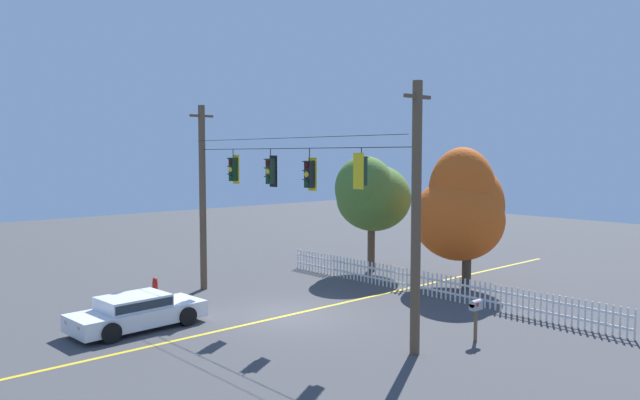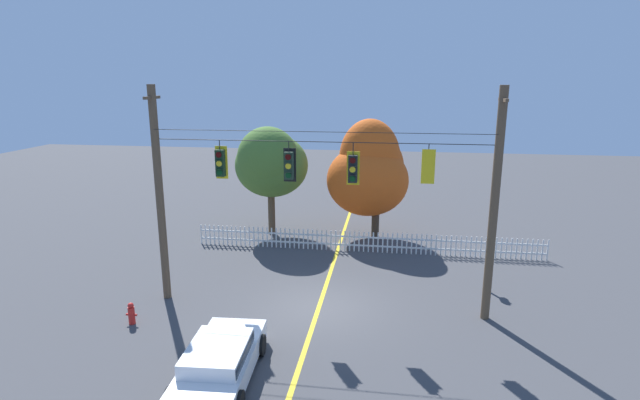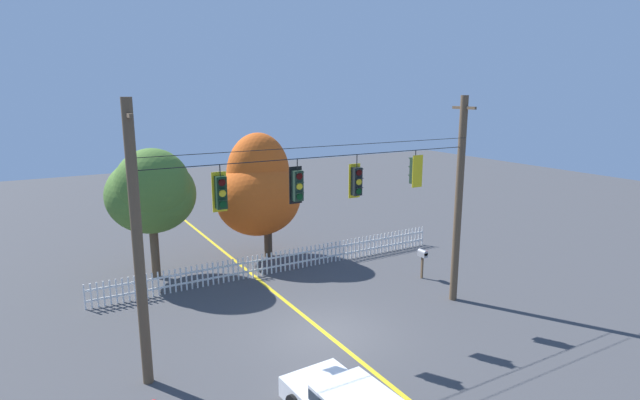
# 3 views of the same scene
# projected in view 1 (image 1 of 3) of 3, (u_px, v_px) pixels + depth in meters

# --- Properties ---
(ground) EXTENTS (80.00, 80.00, 0.00)m
(ground) POSITION_uv_depth(u_px,v_px,m) (289.00, 315.00, 22.09)
(ground) COLOR #424244
(lane_centerline_stripe) EXTENTS (0.16, 36.00, 0.01)m
(lane_centerline_stripe) POSITION_uv_depth(u_px,v_px,m) (289.00, 315.00, 22.09)
(lane_centerline_stripe) COLOR gold
(lane_centerline_stripe) RESTS_ON ground
(signal_support_span) EXTENTS (11.88, 1.10, 7.87)m
(signal_support_span) POSITION_uv_depth(u_px,v_px,m) (288.00, 205.00, 21.79)
(signal_support_span) COLOR brown
(signal_support_span) RESTS_ON ground
(traffic_signal_eastbound_side) EXTENTS (0.43, 0.38, 1.38)m
(traffic_signal_eastbound_side) POSITION_uv_depth(u_px,v_px,m) (233.00, 169.00, 24.28)
(traffic_signal_eastbound_side) COLOR black
(traffic_signal_northbound_secondary) EXTENTS (0.43, 0.38, 1.41)m
(traffic_signal_northbound_secondary) POSITION_uv_depth(u_px,v_px,m) (271.00, 171.00, 22.47)
(traffic_signal_northbound_secondary) COLOR black
(traffic_signal_northbound_primary) EXTENTS (0.43, 0.38, 1.46)m
(traffic_signal_northbound_primary) POSITION_uv_depth(u_px,v_px,m) (310.00, 174.00, 20.87)
(traffic_signal_northbound_primary) COLOR black
(traffic_signal_southbound_primary) EXTENTS (0.43, 0.38, 1.29)m
(traffic_signal_southbound_primary) POSITION_uv_depth(u_px,v_px,m) (361.00, 171.00, 19.02)
(traffic_signal_southbound_primary) COLOR black
(white_picket_fence) EXTENTS (16.45, 0.06, 0.99)m
(white_picket_fence) POSITION_uv_depth(u_px,v_px,m) (426.00, 284.00, 25.15)
(white_picket_fence) COLOR white
(white_picket_fence) RESTS_ON ground
(autumn_maple_near_fence) EXTENTS (3.79, 3.75, 5.73)m
(autumn_maple_near_fence) POSITION_uv_depth(u_px,v_px,m) (370.00, 195.00, 30.06)
(autumn_maple_near_fence) COLOR brown
(autumn_maple_near_fence) RESTS_ON ground
(autumn_maple_mid) EXTENTS (4.16, 3.60, 6.11)m
(autumn_maple_mid) POSITION_uv_depth(u_px,v_px,m) (462.00, 208.00, 26.63)
(autumn_maple_mid) COLOR #473828
(autumn_maple_mid) RESTS_ON ground
(parked_car) EXTENTS (2.09, 4.50, 1.15)m
(parked_car) POSITION_uv_depth(u_px,v_px,m) (136.00, 311.00, 20.30)
(parked_car) COLOR white
(parked_car) RESTS_ON ground
(fire_hydrant) EXTENTS (0.38, 0.22, 0.76)m
(fire_hydrant) POSITION_uv_depth(u_px,v_px,m) (155.00, 287.00, 25.13)
(fire_hydrant) COLOR red
(fire_hydrant) RESTS_ON ground
(roadside_mailbox) EXTENTS (0.25, 0.44, 1.30)m
(roadside_mailbox) POSITION_uv_depth(u_px,v_px,m) (476.00, 308.00, 18.95)
(roadside_mailbox) COLOR brown
(roadside_mailbox) RESTS_ON ground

